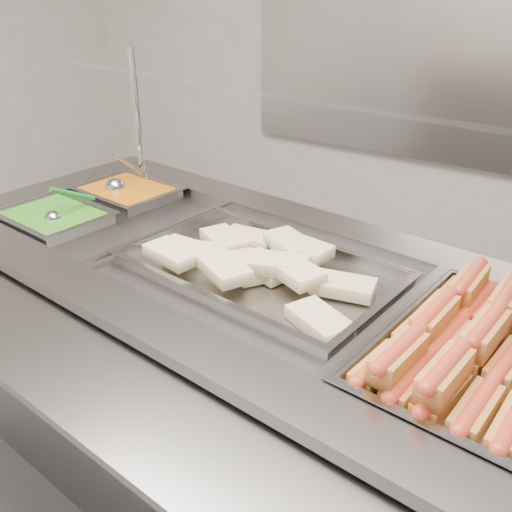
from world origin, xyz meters
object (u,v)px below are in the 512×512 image
Objects in this scene: pan_hotdogs at (474,364)px; ladle at (116,186)px; pan_wraps at (259,274)px; sneeze_guard at (294,104)px; steam_counter at (243,393)px; serving_spoon at (57,215)px.

ladle is at bearing 169.46° from pan_hotdogs.
pan_hotdogs is at bearing -10.54° from ladle.
pan_wraps is at bearing 175.16° from pan_hotdogs.
pan_hotdogs is (0.60, -0.27, -0.41)m from sneeze_guard.
steam_counter is 0.84m from ladle.
steam_counter is at bearing 175.16° from pan_wraps.
pan_hotdogs is at bearing -4.84° from pan_wraps.
pan_wraps is (0.04, -0.22, -0.39)m from sneeze_guard.
sneeze_guard is at bearing 85.16° from steam_counter.
pan_hotdogs reaches higher than steam_counter.
pan_hotdogs is 3.05× the size of ladle.
ladle reaches higher than pan_hotdogs.
pan_hotdogs is at bearing -24.12° from sneeze_guard.
pan_wraps is 0.76m from ladle.
ladle is (-0.67, 0.19, 0.46)m from steam_counter.
ladle is (-0.69, -0.03, -0.36)m from sneeze_guard.
sneeze_guard is 8.82× the size of ladle.
sneeze_guard reaches higher than pan_wraps.
sneeze_guard is at bearing 2.48° from ladle.
ladle is at bearing 165.21° from pan_wraps.
pan_wraps is 3.76× the size of ladle.
sneeze_guard reaches higher than serving_spoon.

